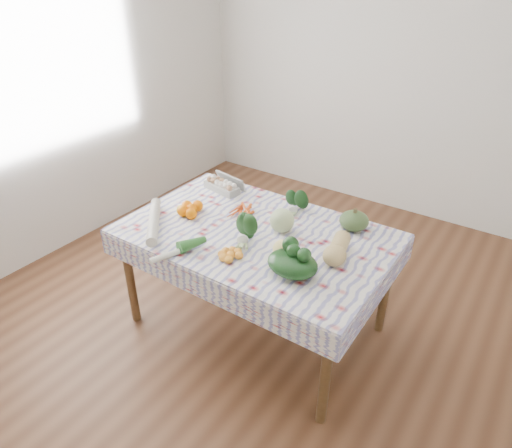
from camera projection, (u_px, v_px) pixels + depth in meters
name	position (u px, v px, depth m)	size (l,w,h in m)	color
ground	(256.00, 323.00, 3.24)	(4.50, 4.50, 0.00)	#502F1B
wall_back	(395.00, 65.00, 4.13)	(4.00, 0.04, 2.80)	silver
dining_table	(256.00, 243.00, 2.90)	(1.60, 1.00, 0.75)	brown
tablecloth	(256.00, 233.00, 2.86)	(1.66, 1.06, 0.01)	white
egg_carton	(222.00, 186.00, 3.34)	(0.29, 0.11, 0.08)	#A1A19B
carrot_bunch	(241.00, 214.00, 3.02)	(0.19, 0.17, 0.03)	#E15519
kale_bunch	(294.00, 203.00, 3.05)	(0.14, 0.13, 0.13)	black
kabocha_squash	(354.00, 221.00, 2.86)	(0.18, 0.18, 0.12)	#3C562B
cabbage	(282.00, 220.00, 2.83)	(0.15, 0.15, 0.15)	#ACC283
butternut_squash	(338.00, 248.00, 2.58)	(0.13, 0.28, 0.13)	tan
orange_cluster	(192.00, 209.00, 3.03)	(0.24, 0.24, 0.08)	#FF7200
broccoli	(243.00, 232.00, 2.73)	(0.17, 0.17, 0.12)	#1B4218
mandarin_cluster	(230.00, 254.00, 2.60)	(0.17, 0.17, 0.05)	orange
grapefruit	(283.00, 249.00, 2.58)	(0.11, 0.11, 0.11)	#E6D471
spinach_bag	(292.00, 264.00, 2.45)	(0.29, 0.23, 0.13)	black
daikon	(154.00, 224.00, 2.88)	(0.07, 0.07, 0.47)	beige
leek	(178.00, 251.00, 2.63)	(0.04, 0.04, 0.35)	beige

